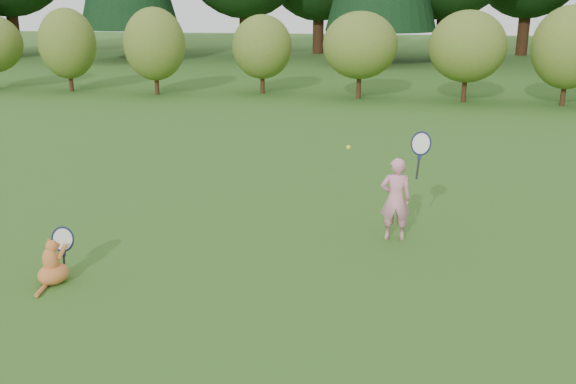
# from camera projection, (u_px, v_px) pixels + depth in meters

# --- Properties ---
(ground) EXTENTS (100.00, 100.00, 0.00)m
(ground) POSITION_uv_depth(u_px,v_px,m) (258.00, 271.00, 7.16)
(ground) COLOR #215016
(ground) RESTS_ON ground
(shrub_row) EXTENTS (28.00, 3.00, 2.80)m
(shrub_row) POSITION_uv_depth(u_px,v_px,m) (352.00, 52.00, 19.01)
(shrub_row) COLOR #556920
(shrub_row) RESTS_ON ground
(child) EXTENTS (0.61, 0.40, 1.57)m
(child) POSITION_uv_depth(u_px,v_px,m) (396.00, 197.00, 7.97)
(child) COLOR pink
(child) RESTS_ON ground
(cat) EXTENTS (0.45, 0.69, 0.68)m
(cat) POSITION_uv_depth(u_px,v_px,m) (52.00, 260.00, 6.82)
(cat) COLOR #D16128
(cat) RESTS_ON ground
(tennis_ball) EXTENTS (0.06, 0.06, 0.06)m
(tennis_ball) POSITION_uv_depth(u_px,v_px,m) (348.00, 147.00, 8.41)
(tennis_ball) COLOR yellow
(tennis_ball) RESTS_ON ground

